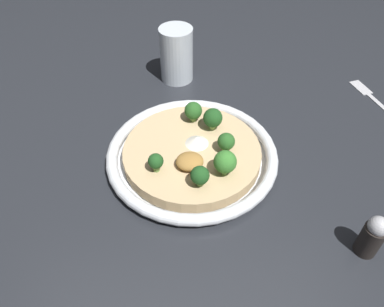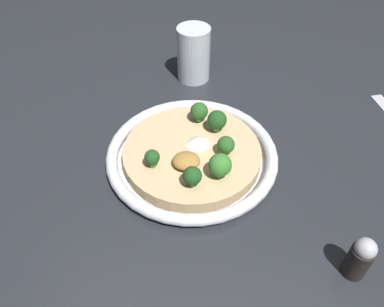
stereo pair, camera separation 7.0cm
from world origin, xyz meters
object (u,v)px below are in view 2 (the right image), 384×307
broccoli_front_left (152,158)px  broccoli_back_right (199,111)px  broccoli_right (226,145)px  risotto_bowl (192,155)px  pepper_shaker (360,258)px  broccoli_front_right (192,176)px  broccoli_back (217,120)px  broccoli_front (220,165)px  drinking_glass (194,54)px

broccoli_front_left → broccoli_back_right: (0.07, 0.13, 0.00)m
broccoli_right → broccoli_back_right: 0.10m
risotto_bowl → pepper_shaker: 0.33m
broccoli_right → broccoli_front_right: size_ratio=0.96×
broccoli_back_right → broccoli_front_right: bearing=-89.8°
broccoli_back → broccoli_front_left: (-0.11, -0.11, -0.00)m
broccoli_right → pepper_shaker: bearing=-46.1°
risotto_bowl → broccoli_front_right: size_ratio=8.00×
broccoli_front → broccoli_right: (0.01, 0.06, -0.01)m
broccoli_back → pepper_shaker: (0.21, -0.26, -0.02)m
broccoli_back_right → pepper_shaker: bearing=-49.6°
broccoli_front_left → broccoli_front_right: (0.07, -0.04, 0.00)m
broccoli_right → drinking_glass: drinking_glass is taller
drinking_glass → pepper_shaker: size_ratio=1.60×
drinking_glass → risotto_bowl: bearing=-86.0°
broccoli_right → broccoli_front_right: 0.10m
broccoli_right → broccoli_back_right: bearing=121.1°
broccoli_front → broccoli_right: 0.06m
broccoli_front_left → drinking_glass: (0.05, 0.33, 0.01)m
drinking_glass → pepper_shaker: 0.56m
broccoli_right → broccoli_back_right: broccoli_back_right is taller
risotto_bowl → broccoli_front: size_ratio=6.70×
broccoli_front → broccoli_right: size_ratio=1.24×
broccoli_back → broccoli_front: bearing=-85.6°
broccoli_front_left → drinking_glass: bearing=82.2°
broccoli_front_left → pepper_shaker: 0.36m
risotto_bowl → broccoli_right: broccoli_right is taller
broccoli_front → broccoli_front_right: bearing=-151.2°
broccoli_back → broccoli_back_right: bearing=143.8°
risotto_bowl → broccoli_right: (0.06, -0.01, 0.04)m
broccoli_right → drinking_glass: bearing=105.6°
broccoli_back_right → broccoli_front: bearing=-72.7°
broccoli_back → broccoli_front_right: bearing=-103.8°
broccoli_back → pepper_shaker: 0.34m
broccoli_front_left → pepper_shaker: pepper_shaker is taller
broccoli_front_right → pepper_shaker: bearing=-26.0°
broccoli_front_right → broccoli_back_right: bearing=90.2°
broccoli_back → drinking_glass: drinking_glass is taller
broccoli_front_left → broccoli_front_right: bearing=-27.5°
broccoli_right → risotto_bowl: bearing=173.0°
broccoli_front_left → broccoli_right: bearing=18.3°
broccoli_right → broccoli_front: bearing=-99.2°
drinking_glass → pepper_shaker: bearing=-60.8°
broccoli_front_left → drinking_glass: size_ratio=0.29×
broccoli_back → drinking_glass: 0.23m
pepper_shaker → risotto_bowl: bearing=140.8°
broccoli_front_left → drinking_glass: drinking_glass is taller
broccoli_front_right → drinking_glass: 0.37m
broccoli_back_right → broccoli_right: bearing=-58.9°
broccoli_front → broccoli_right: broccoli_front is taller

